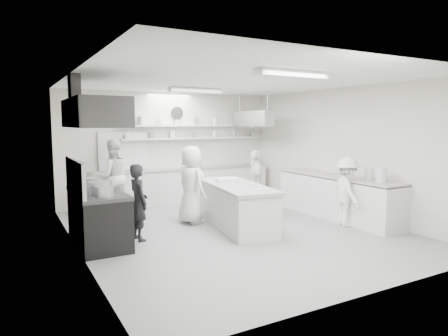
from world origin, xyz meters
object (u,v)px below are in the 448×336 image
back_counter (185,185)px  prep_island (236,207)px  stove (98,219)px  right_counter (337,197)px  cook_stove (138,202)px  cook_back (113,176)px

back_counter → prep_island: size_ratio=2.14×
stove → prep_island: bearing=-4.9°
right_counter → prep_island: 2.52m
right_counter → prep_island: size_ratio=1.41×
stove → back_counter: (2.90, 2.80, 0.01)m
cook_stove → stove: bearing=74.1°
cook_stove → cook_back: (0.15, 2.59, 0.17)m
stove → right_counter: right_counter is taller
right_counter → stove: bearing=173.5°
cook_stove → right_counter: bearing=-100.0°
cook_back → prep_island: bearing=125.3°
stove → cook_back: cook_back is taller
stove → cook_stove: size_ratio=1.26×
right_counter → cook_back: 5.37m
stove → back_counter: bearing=44.0°
back_counter → cook_back: cook_back is taller
stove → right_counter: (5.25, -0.60, 0.02)m
prep_island → stove: bearing=-176.6°
prep_island → cook_stove: size_ratio=1.63×
prep_island → cook_back: 3.33m
stove → cook_back: bearing=70.8°
right_counter → prep_island: right_counter is taller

